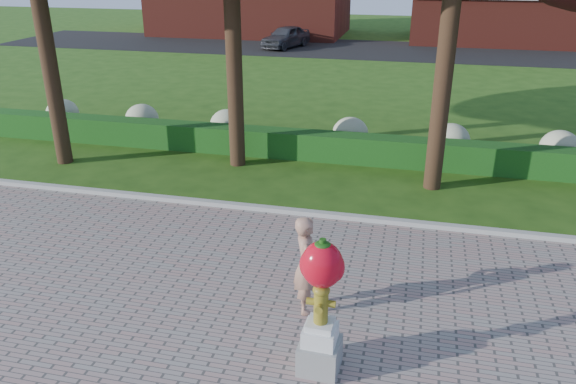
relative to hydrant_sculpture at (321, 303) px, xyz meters
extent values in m
plane|color=#254A12|center=(-1.90, 2.09, -1.17)|extent=(100.00, 100.00, 0.00)
cube|color=#ADADA5|center=(-1.90, 5.09, -1.10)|extent=(40.00, 0.18, 0.15)
cube|color=#174413|center=(-1.90, 9.09, -0.77)|extent=(24.00, 0.70, 0.80)
ellipsoid|color=#B3C092|center=(-10.90, 10.09, -0.62)|extent=(1.10, 1.10, 0.99)
ellipsoid|color=#B3C092|center=(-7.90, 10.09, -0.62)|extent=(1.10, 1.10, 0.99)
ellipsoid|color=#B3C092|center=(-4.90, 10.09, -0.62)|extent=(1.10, 1.10, 0.99)
ellipsoid|color=#B3C092|center=(-0.90, 10.09, -0.62)|extent=(1.10, 1.10, 0.99)
ellipsoid|color=#B3C092|center=(2.10, 10.09, -0.62)|extent=(1.10, 1.10, 0.99)
ellipsoid|color=#B3C092|center=(5.10, 10.09, -0.62)|extent=(1.10, 1.10, 0.99)
cube|color=black|center=(-1.90, 30.09, -1.16)|extent=(50.00, 8.00, 0.02)
cylinder|color=black|center=(-8.90, 7.09, 2.19)|extent=(0.44, 0.44, 6.72)
cylinder|color=black|center=(-3.90, 8.09, 1.91)|extent=(0.44, 0.44, 6.16)
cylinder|color=black|center=(1.60, 7.59, 2.47)|extent=(0.44, 0.44, 7.28)
cube|color=gray|center=(0.00, 0.00, -0.90)|extent=(0.60, 0.60, 0.47)
cube|color=silver|center=(0.00, 0.00, -0.53)|extent=(0.49, 0.49, 0.26)
cube|color=silver|center=(0.00, 0.00, -0.36)|extent=(0.39, 0.39, 0.09)
cylinder|color=olive|center=(0.00, 0.00, -0.05)|extent=(0.21, 0.21, 0.52)
ellipsoid|color=olive|center=(0.00, 0.00, 0.21)|extent=(0.24, 0.24, 0.17)
cylinder|color=olive|center=(-0.15, 0.00, 0.01)|extent=(0.11, 0.10, 0.10)
cylinder|color=olive|center=(0.15, 0.00, 0.01)|extent=(0.11, 0.10, 0.10)
cylinder|color=olive|center=(0.00, -0.14, 0.01)|extent=(0.11, 0.11, 0.11)
cylinder|color=olive|center=(0.00, 0.00, 0.29)|extent=(0.07, 0.07, 0.05)
ellipsoid|color=red|center=(0.00, 0.00, 0.61)|extent=(0.59, 0.52, 0.68)
ellipsoid|color=red|center=(-0.17, 0.00, 0.60)|extent=(0.29, 0.29, 0.43)
ellipsoid|color=red|center=(0.17, 0.00, 0.60)|extent=(0.29, 0.29, 0.43)
cylinder|color=#1D4F12|center=(0.00, 0.00, 0.95)|extent=(0.09, 0.09, 0.11)
ellipsoid|color=#1D4F12|center=(0.00, 0.00, 0.92)|extent=(0.22, 0.22, 0.07)
imported|color=tan|center=(-0.50, 1.42, -0.26)|extent=(0.58, 0.73, 1.74)
imported|color=#3B3D43|center=(-7.64, 29.55, -0.46)|extent=(2.88, 4.35, 1.38)
camera|label=1|loc=(1.07, -6.50, 4.49)|focal=35.00mm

